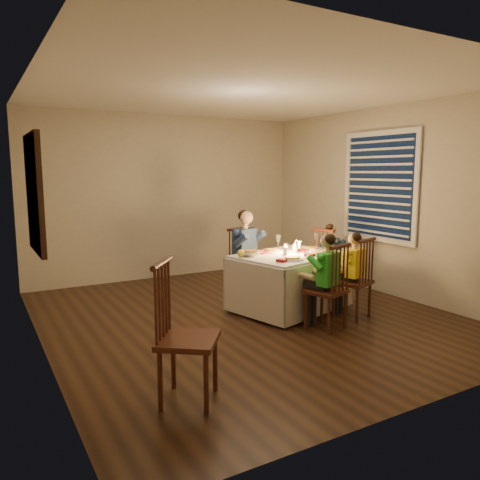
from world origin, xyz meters
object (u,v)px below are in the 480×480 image
chair_near_right (351,317)px  serving_bowl (251,254)px  child_yellow (351,317)px  chair_extra (189,400)px  chair_adult (246,298)px  adult (246,298)px  chair_end (329,296)px  chair_near_left (325,328)px  dining_table (290,270)px  child_green (325,328)px  child_teal (329,296)px

chair_near_right → serving_bowl: (-0.94, 0.74, 0.73)m
child_yellow → chair_extra: bearing=1.3°
child_yellow → chair_near_right: bearing=180.0°
child_yellow → chair_adult: bearing=-83.3°
chair_extra → adult: adult is taller
chair_adult → chair_end: bearing=-44.6°
chair_near_left → chair_end: (0.93, 1.01, 0.00)m
chair_end → serving_bowl: bearing=84.4°
chair_adult → child_yellow: 1.50m
chair_near_right → child_yellow: (0.00, 0.00, 0.00)m
dining_table → chair_adult: 0.91m
dining_table → chair_adult: bearing=90.7°
chair_near_right → child_green: 0.56m
chair_near_right → chair_extra: bearing=1.3°
chair_adult → child_teal: bearing=-44.6°
dining_table → chair_near_left: bearing=-110.9°
child_green → chair_extra: bearing=4.5°
chair_near_left → child_yellow: bearing=-179.9°
chair_near_left → child_green: 0.00m
chair_near_right → adult: adult is taller
chair_adult → chair_end: 1.16m
chair_adult → child_yellow: size_ratio=0.94×
dining_table → chair_near_left: 0.94m
chair_near_left → chair_end: bearing=-149.4°
chair_near_right → adult: bearing=-83.3°
dining_table → child_teal: 1.00m
child_teal → chair_adult: bearing=54.0°
chair_end → serving_bowl: size_ratio=3.98×
chair_near_left → child_teal: child_teal is taller
chair_extra → child_green: bearing=-31.8°
chair_extra → child_yellow: 2.66m
chair_extra → child_green: 2.10m
chair_end → child_green: child_green is taller
child_green → child_teal: size_ratio=1.04×
chair_end → chair_near_left: bearing=127.3°
chair_near_right → child_teal: size_ratio=0.95×
adult → serving_bowl: size_ratio=5.00×
chair_end → child_teal: child_teal is taller
chair_near_right → child_green: child_green is taller
chair_near_right → child_teal: child_teal is taller
chair_near_left → serving_bowl: bearing=-82.7°
chair_end → adult: adult is taller
child_green → child_teal: 1.37m
chair_near_left → adult: adult is taller
chair_near_left → child_green: child_green is taller
dining_table → chair_near_right: (0.45, -0.62, -0.50)m
chair_near_left → child_teal: size_ratio=0.95×
chair_extra → adult: (1.85, 2.27, 0.00)m
dining_table → serving_bowl: bearing=151.9°
serving_bowl → chair_end: bearing=4.3°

